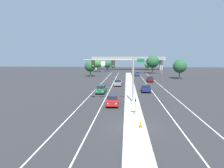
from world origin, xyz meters
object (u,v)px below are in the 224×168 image
Objects in this scene: car_oncoming_grey at (118,83)px; traffic_cone_median_nose at (140,124)px; tree_far_right_c at (148,65)px; tree_far_left_b at (107,64)px; car_oncoming_red at (113,100)px; median_sign_post at (135,103)px; car_receding_blue at (137,74)px; highway_sign_gantry at (147,60)px; car_receding_darkred at (150,79)px; tree_far_left_c at (98,63)px; tree_far_right_b at (153,62)px; car_oncoming_green at (101,89)px; tree_far_left_a at (90,66)px; car_receding_navy at (146,88)px; tree_far_right_a at (180,66)px; overhead_signal_mast at (117,70)px.

car_oncoming_grey reaches higher than traffic_cone_median_nose.
tree_far_left_b is at bearing -157.75° from tree_far_right_c.
car_oncoming_red is at bearing -89.88° from car_oncoming_grey.
median_sign_post is 0.49× the size of car_receding_blue.
highway_sign_gantry is (7.62, 69.61, 5.66)m from traffic_cone_median_nose.
car_oncoming_grey is 31.34m from traffic_cone_median_nose.
car_receding_darkred reaches higher than traffic_cone_median_nose.
tree_far_left_c reaches higher than car_receding_darkred.
car_receding_darkred is 31.14m from tree_far_right_b.
car_oncoming_red is at bearing -73.30° from car_oncoming_green.
tree_far_left_a is at bearing -123.89° from tree_far_right_c.
car_receding_darkred is at bearing 80.75° from car_receding_navy.
tree_far_left_a reaches higher than car_oncoming_red.
tree_far_left_b reaches higher than car_oncoming_red.
traffic_cone_median_nose is 57.01m from tree_far_left_a.
median_sign_post is at bearing -67.78° from car_oncoming_green.
tree_far_left_a is at bearing 119.02° from car_receding_navy.
tree_far_left_b is (-21.69, 13.28, -1.70)m from tree_far_right_b.
tree_far_right_a is (13.70, -10.50, 3.48)m from car_receding_blue.
highway_sign_gantry is 27.37m from tree_far_left_a.
car_receding_blue is 0.34× the size of highway_sign_gantry.
car_oncoming_green is 0.93× the size of tree_far_right_c.
overhead_signal_mast is 44.61m from tree_far_left_a.
tree_far_right_a is at bearing -51.24° from tree_far_left_b.
median_sign_post is 0.49× the size of car_receding_navy.
car_oncoming_green is at bearing -108.53° from tree_far_right_b.
traffic_cone_median_nose is 70.25m from highway_sign_gantry.
car_oncoming_grey is 0.93× the size of tree_far_right_c.
car_oncoming_red and car_oncoming_green have the same top height.
median_sign_post is 88.83m from tree_far_right_c.
car_oncoming_red is 74.49m from tree_far_left_b.
car_receding_blue is 14.12m from tree_far_right_b.
traffic_cone_median_nose is at bearing -74.41° from tree_far_left_a.
traffic_cone_median_nose is at bearing -69.96° from car_oncoming_red.
car_receding_blue is at bearing 98.09° from car_receding_darkred.
car_oncoming_red is 1.00× the size of car_oncoming_grey.
traffic_cone_median_nose is 0.09× the size of tree_far_right_b.
car_receding_darkred is at bearing 80.57° from median_sign_post.
car_receding_navy is (6.28, 12.52, 0.00)m from car_oncoming_red.
car_receding_navy is at bearing -96.15° from tree_far_right_c.
tree_far_left_c reaches higher than tree_far_left_a.
median_sign_post is 47.49m from tree_far_right_a.
median_sign_post is 0.45× the size of tree_far_right_c.
car_receding_navy is 17.98m from car_receding_darkred.
car_receding_navy is 70.85m from tree_far_right_c.
tree_far_right_b is (10.15, 70.63, 4.90)m from traffic_cone_median_nose.
highway_sign_gantry is (7.97, 64.96, 4.58)m from median_sign_post.
car_oncoming_grey is 0.79× the size of tree_far_left_b.
car_receding_blue is 17.61m from tree_far_right_a.
car_receding_navy is at bearing 80.38° from median_sign_post.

